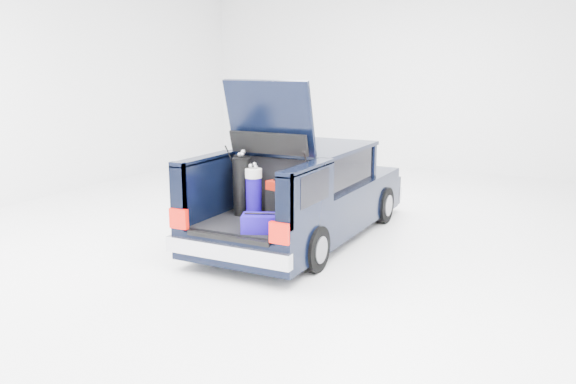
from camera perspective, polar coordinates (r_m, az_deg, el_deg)
The scene contains 6 objects.
ground at distance 9.60m, azimuth 1.37°, elevation -4.28°, with size 14.00×14.00×0.00m, color white.
car at distance 9.52m, azimuth 1.67°, elevation -0.23°, with size 1.87×4.65×2.47m.
red_suitcase at distance 8.20m, azimuth -0.76°, elevation -0.86°, with size 0.39×0.32×0.57m.
black_golf_bag at distance 8.51m, azimuth -4.32°, elevation 0.56°, with size 0.31×0.32×0.90m.
blue_golf_bag at distance 8.36m, azimuth -3.22°, elevation -0.06°, with size 0.24×0.24×0.77m.
blue_duffel at distance 7.70m, azimuth -2.58°, elevation -2.92°, with size 0.55×0.46×0.25m.
Camera 1 is at (4.00, -8.29, 2.71)m, focal length 38.00 mm.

